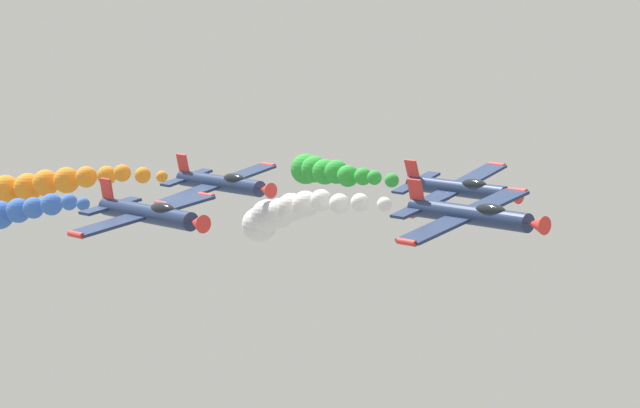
# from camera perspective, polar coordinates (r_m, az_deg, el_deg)

# --- Properties ---
(airplane_lead) EXTENTS (9.38, 10.35, 3.13)m
(airplane_lead) POSITION_cam_1_polar(r_m,az_deg,el_deg) (82.82, 5.94, -0.42)
(airplane_lead) COLOR navy
(smoke_trail_lead) EXTENTS (6.22, 19.92, 5.37)m
(smoke_trail_lead) POSITION_cam_1_polar(r_m,az_deg,el_deg) (100.56, -1.51, -0.41)
(smoke_trail_lead) COLOR white
(airplane_left_inner) EXTENTS (9.23, 10.35, 3.41)m
(airplane_left_inner) POSITION_cam_1_polar(r_m,az_deg,el_deg) (99.52, 5.45, 0.62)
(airplane_left_inner) COLOR navy
(smoke_trail_left_inner) EXTENTS (3.64, 13.60, 2.42)m
(smoke_trail_left_inner) POSITION_cam_1_polar(r_m,az_deg,el_deg) (111.67, 0.20, 1.29)
(smoke_trail_left_inner) COLOR green
(airplane_right_inner) EXTENTS (9.49, 10.35, 2.81)m
(airplane_right_inner) POSITION_cam_1_polar(r_m,az_deg,el_deg) (85.34, -6.74, -0.37)
(airplane_right_inner) COLOR navy
(smoke_trail_right_inner) EXTENTS (2.62, 13.16, 3.82)m
(smoke_trail_right_inner) POSITION_cam_1_polar(r_m,az_deg,el_deg) (98.58, -12.03, -0.39)
(smoke_trail_right_inner) COLOR blue
(airplane_left_outer) EXTENTS (9.41, 10.35, 3.05)m
(airplane_left_outer) POSITION_cam_1_polar(r_m,az_deg,el_deg) (99.69, -3.89, 0.83)
(airplane_left_outer) COLOR navy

